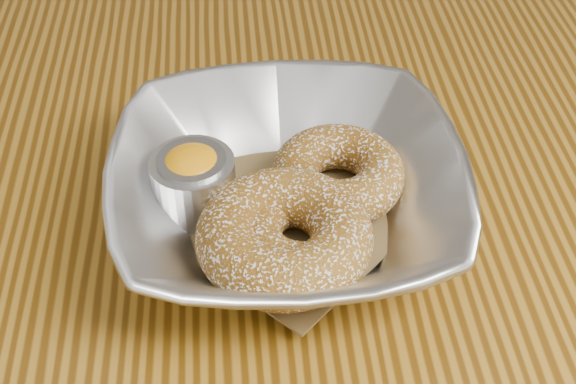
{
  "coord_description": "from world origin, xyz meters",
  "views": [
    {
      "loc": [
        -0.03,
        -0.43,
        1.14
      ],
      "look_at": [
        -0.0,
        -0.04,
        0.78
      ],
      "focal_mm": 50.0,
      "sensor_mm": 36.0,
      "label": 1
    }
  ],
  "objects": [
    {
      "name": "donut_extra",
      "position": [
        0.01,
        -0.08,
        0.78
      ],
      "size": [
        0.09,
        0.09,
        0.03
      ],
      "primitive_type": "torus",
      "rotation": [
        0.0,
        0.0,
        -0.07
      ],
      "color": "brown",
      "rests_on": "parchment"
    },
    {
      "name": "parchment",
      "position": [
        -0.0,
        -0.04,
        0.76
      ],
      "size": [
        0.21,
        0.21,
        0.0
      ],
      "primitive_type": "cube",
      "rotation": [
        0.0,
        0.0,
        0.78
      ],
      "color": "brown",
      "rests_on": "table"
    },
    {
      "name": "ramekin",
      "position": [
        -0.06,
        -0.03,
        0.78
      ],
      "size": [
        0.06,
        0.06,
        0.05
      ],
      "color": "silver",
      "rests_on": "table"
    },
    {
      "name": "serving_bowl",
      "position": [
        -0.0,
        -0.04,
        0.78
      ],
      "size": [
        0.24,
        0.24,
        0.06
      ],
      "primitive_type": "imported",
      "color": "silver",
      "rests_on": "table"
    },
    {
      "name": "table",
      "position": [
        0.0,
        0.0,
        0.65
      ],
      "size": [
        1.2,
        0.8,
        0.75
      ],
      "color": "brown",
      "rests_on": "ground_plane"
    },
    {
      "name": "donut_front",
      "position": [
        -0.01,
        -0.09,
        0.78
      ],
      "size": [
        0.13,
        0.13,
        0.04
      ],
      "primitive_type": "torus",
      "rotation": [
        0.0,
        0.0,
        -0.16
      ],
      "color": "brown",
      "rests_on": "parchment"
    },
    {
      "name": "donut_back",
      "position": [
        0.04,
        -0.03,
        0.78
      ],
      "size": [
        0.12,
        0.12,
        0.03
      ],
      "primitive_type": "torus",
      "rotation": [
        0.0,
        0.0,
        0.36
      ],
      "color": "brown",
      "rests_on": "parchment"
    }
  ]
}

